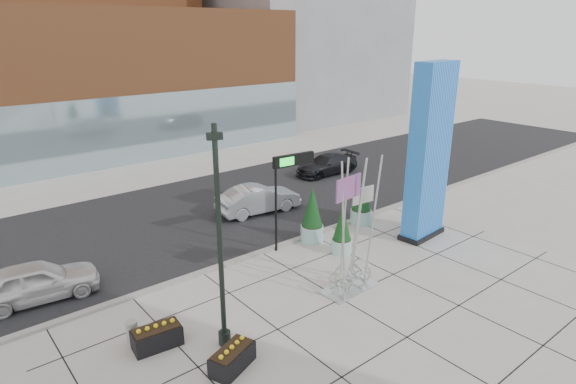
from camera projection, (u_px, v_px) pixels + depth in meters
ground at (303, 297)px, 17.98m from camera, size 160.00×160.00×0.00m
street_asphalt at (179, 219)px, 25.32m from camera, size 80.00×12.00×0.02m
curb_edge at (243, 258)px, 20.90m from camera, size 80.00×0.30×0.12m
tower_podium at (83, 84)px, 36.63m from camera, size 34.00×10.00×11.00m
tower_glass_front at (110, 133)px, 34.08m from camera, size 34.00×0.60×5.00m
building_grey_parking at (293, 33)px, 54.10m from camera, size 20.00×18.00×18.00m
blue_pylon at (429, 156)px, 22.04m from camera, size 2.55×1.31×8.21m
lamp_post at (221, 262)px, 14.40m from camera, size 0.48×0.39×7.08m
public_art_sculpture at (352, 257)px, 18.14m from camera, size 2.33×1.22×5.22m
concrete_bollard at (132, 332)px, 15.32m from camera, size 0.38×0.38×0.74m
overhead_street_sign at (289, 168)px, 21.00m from camera, size 2.06×0.39×4.36m
round_planter_east at (362, 200)px, 24.40m from camera, size 1.06×1.06×2.65m
round_planter_mid at (312, 215)px, 22.39m from camera, size 1.07×1.07×2.67m
round_planter_west at (342, 230)px, 21.23m from camera, size 0.91×0.91×2.27m
box_planter_north at (157, 336)px, 15.08m from camera, size 1.57×0.91×0.82m
box_planter_south at (232, 357)px, 14.12m from camera, size 1.61×1.20×0.80m
car_white_west at (36, 282)px, 17.58m from camera, size 4.53×2.29×1.48m
car_silver_mid at (258, 199)px, 26.04m from camera, size 4.73×2.11×1.51m
car_dark_east at (327, 165)px, 32.96m from camera, size 4.72×2.08×1.35m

